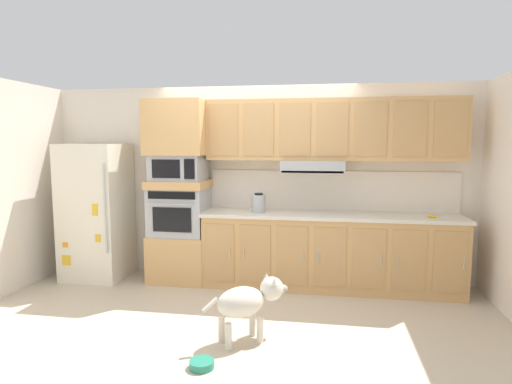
{
  "coord_description": "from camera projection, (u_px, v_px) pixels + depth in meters",
  "views": [
    {
      "loc": [
        0.9,
        -4.43,
        1.77
      ],
      "look_at": [
        0.12,
        0.23,
        1.23
      ],
      "focal_mm": 29.96,
      "sensor_mm": 36.0,
      "label": 1
    }
  ],
  "objects": [
    {
      "name": "oven_base_cabinet",
      "position": [
        181.0,
        257.0,
        5.55
      ],
      "size": [
        0.74,
        0.62,
        0.6
      ],
      "primitive_type": "cube",
      "color": "tan",
      "rests_on": "ground"
    },
    {
      "name": "appliance_upper_cabinet",
      "position": [
        178.0,
        128.0,
        5.35
      ],
      "size": [
        0.74,
        0.62,
        0.68
      ],
      "primitive_type": "cube",
      "color": "tan",
      "rests_on": "microwave"
    },
    {
      "name": "side_panel_left",
      "position": [
        7.0,
        188.0,
        5.0
      ],
      "size": [
        0.12,
        7.1,
        2.5
      ],
      "primitive_type": "cube",
      "color": "silver",
      "rests_on": "ground"
    },
    {
      "name": "back_kitchen_wall",
      "position": [
        258.0,
        183.0,
        5.63
      ],
      "size": [
        6.2,
        0.12,
        2.5
      ],
      "primitive_type": "cube",
      "color": "silver",
      "rests_on": "ground"
    },
    {
      "name": "dog_food_bowl",
      "position": [
        202.0,
        364.0,
        3.38
      ],
      "size": [
        0.2,
        0.2,
        0.06
      ],
      "color": "#267F66",
      "rests_on": "ground"
    },
    {
      "name": "microwave",
      "position": [
        179.0,
        168.0,
        5.41
      ],
      "size": [
        0.64,
        0.54,
        0.32
      ],
      "color": "#A8AAAF",
      "rests_on": "appliance_mid_shelf"
    },
    {
      "name": "countertop_slab",
      "position": [
        330.0,
        215.0,
        5.17
      ],
      "size": [
        3.11,
        0.64,
        0.04
      ],
      "primitive_type": "cube",
      "color": "silver",
      "rests_on": "lower_cabinet_run"
    },
    {
      "name": "upper_cabinet_with_hood",
      "position": [
        331.0,
        132.0,
        5.17
      ],
      "size": [
        3.07,
        0.48,
        0.88
      ],
      "color": "tan",
      "rests_on": "backsplash_panel"
    },
    {
      "name": "dog",
      "position": [
        248.0,
        301.0,
        3.81
      ],
      "size": [
        0.72,
        0.56,
        0.58
      ],
      "rotation": [
        0.0,
        0.0,
        0.64
      ],
      "color": "beige",
      "rests_on": "ground"
    },
    {
      "name": "screwdriver",
      "position": [
        433.0,
        216.0,
        4.9
      ],
      "size": [
        0.16,
        0.17,
        0.03
      ],
      "color": "yellow",
      "rests_on": "countertop_slab"
    },
    {
      "name": "lower_cabinet_run",
      "position": [
        330.0,
        252.0,
        5.22
      ],
      "size": [
        3.07,
        0.63,
        0.88
      ],
      "color": "tan",
      "rests_on": "ground"
    },
    {
      "name": "built_in_oven",
      "position": [
        180.0,
        211.0,
        5.47
      ],
      "size": [
        0.7,
        0.62,
        0.6
      ],
      "color": "#A8AAAF",
      "rests_on": "oven_base_cabinet"
    },
    {
      "name": "ground_plane",
      "position": [
        241.0,
        305.0,
        4.69
      ],
      "size": [
        9.6,
        9.6,
        0.0
      ],
      "primitive_type": "plane",
      "color": "beige"
    },
    {
      "name": "backsplash_panel",
      "position": [
        331.0,
        191.0,
        5.42
      ],
      "size": [
        3.11,
        0.02,
        0.5
      ],
      "primitive_type": "cube",
      "color": "white",
      "rests_on": "countertop_slab"
    },
    {
      "name": "electric_kettle",
      "position": [
        259.0,
        203.0,
        5.24
      ],
      "size": [
        0.17,
        0.17,
        0.24
      ],
      "color": "#A8AAAF",
      "rests_on": "countertop_slab"
    },
    {
      "name": "appliance_mid_shelf",
      "position": [
        179.0,
        184.0,
        5.44
      ],
      "size": [
        0.74,
        0.62,
        0.1
      ],
      "primitive_type": "cube",
      "color": "tan",
      "rests_on": "built_in_oven"
    },
    {
      "name": "refrigerator",
      "position": [
        96.0,
        211.0,
        5.59
      ],
      "size": [
        0.76,
        0.73,
        1.76
      ],
      "color": "silver",
      "rests_on": "ground"
    }
  ]
}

